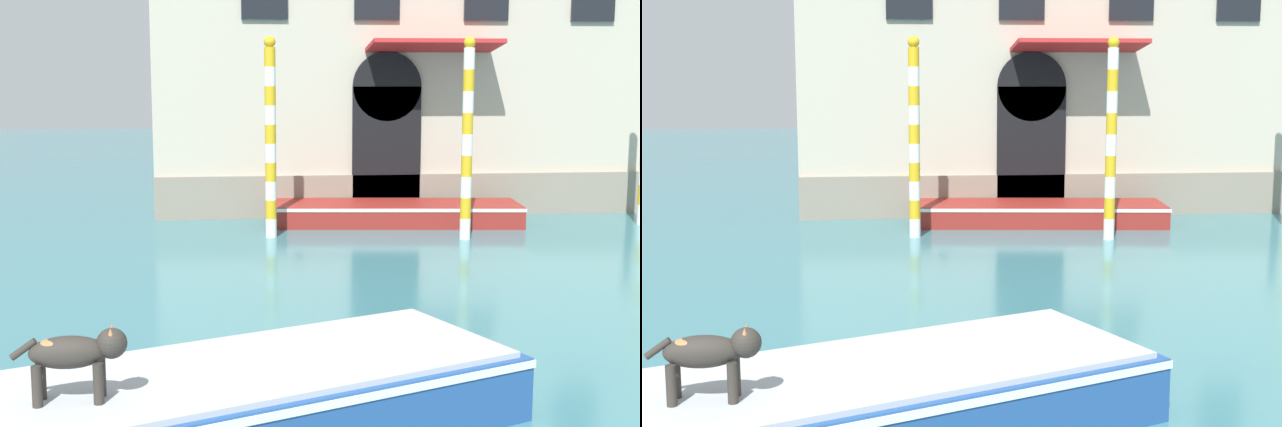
{
  "view_description": "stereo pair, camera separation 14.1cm",
  "coord_description": "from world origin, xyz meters",
  "views": [
    {
      "loc": [
        -2.66,
        -1.37,
        3.58
      ],
      "look_at": [
        -1.04,
        13.86,
        1.2
      ],
      "focal_mm": 50.0,
      "sensor_mm": 36.0,
      "label": 1
    },
    {
      "loc": [
        -2.52,
        -1.38,
        3.58
      ],
      "look_at": [
        -1.04,
        13.86,
        1.2
      ],
      "focal_mm": 50.0,
      "sensor_mm": 36.0,
      "label": 2
    }
  ],
  "objects": [
    {
      "name": "boat_foreground",
      "position": [
        -3.41,
        6.76,
        0.39
      ],
      "size": [
        7.84,
        4.92,
        0.74
      ],
      "rotation": [
        0.0,
        0.0,
        0.39
      ],
      "color": "#234C8C",
      "rests_on": "ground_plane"
    },
    {
      "name": "boat_moored_near_palazzo",
      "position": [
        1.38,
        19.74,
        0.27
      ],
      "size": [
        6.27,
        2.44,
        0.52
      ],
      "rotation": [
        0.0,
        0.0,
        -0.11
      ],
      "color": "maroon",
      "rests_on": "ground_plane"
    },
    {
      "name": "mooring_pole_0",
      "position": [
        2.58,
        17.56,
        2.22
      ],
      "size": [
        0.25,
        0.25,
        4.4
      ],
      "color": "white",
      "rests_on": "ground_plane"
    },
    {
      "name": "mooring_pole_1",
      "position": [
        -1.67,
        18.25,
        2.23
      ],
      "size": [
        0.26,
        0.26,
        4.43
      ],
      "color": "white",
      "rests_on": "ground_plane"
    },
    {
      "name": "dog_on_deck",
      "position": [
        -3.98,
        6.31,
        1.18
      ],
      "size": [
        1.01,
        0.31,
        0.67
      ],
      "rotation": [
        0.0,
        0.0,
        0.03
      ],
      "color": "#332D28",
      "rests_on": "boat_foreground"
    }
  ]
}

